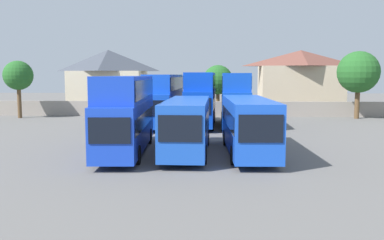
{
  "coord_description": "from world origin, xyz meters",
  "views": [
    {
      "loc": [
        1.27,
        -26.04,
        5.0
      ],
      "look_at": [
        0.0,
        3.0,
        1.83
      ],
      "focal_mm": 38.79,
      "sensor_mm": 36.0,
      "label": 1
    }
  ],
  "objects": [
    {
      "name": "bus_1",
      "position": [
        -4.08,
        0.2,
        2.77
      ],
      "size": [
        3.0,
        11.49,
        4.92
      ],
      "rotation": [
        0.0,
        0.0,
        -1.52
      ],
      "color": "blue",
      "rests_on": "ground"
    },
    {
      "name": "bus_4",
      "position": [
        -3.22,
        14.29,
        2.83
      ],
      "size": [
        2.96,
        11.54,
        5.03
      ],
      "rotation": [
        0.0,
        0.0,
        -1.6
      ],
      "color": "blue",
      "rests_on": "ground"
    },
    {
      "name": "ground",
      "position": [
        0.0,
        18.0,
        0.0
      ],
      "size": [
        140.0,
        140.0,
        0.0
      ],
      "primitive_type": "plane",
      "color": "#605E5B"
    },
    {
      "name": "bus_3",
      "position": [
        3.66,
        -0.03,
        2.0
      ],
      "size": [
        2.9,
        10.61,
        3.51
      ],
      "rotation": [
        0.0,
        0.0,
        -1.54
      ],
      "color": "blue",
      "rests_on": "ground"
    },
    {
      "name": "house_terrace_left",
      "position": [
        -13.12,
        32.3,
        4.35
      ],
      "size": [
        10.42,
        7.96,
        8.5
      ],
      "color": "beige",
      "rests_on": "ground"
    },
    {
      "name": "house_terrace_centre",
      "position": [
        13.69,
        31.98,
        4.26
      ],
      "size": [
        11.53,
        6.45,
        8.36
      ],
      "color": "#C6B293",
      "rests_on": "ground"
    },
    {
      "name": "tree_left_of_lot",
      "position": [
        2.25,
        26.62,
        4.34
      ],
      "size": [
        3.71,
        3.71,
        6.24
      ],
      "color": "brown",
      "rests_on": "ground"
    },
    {
      "name": "depot_boundary_wall",
      "position": [
        0.0,
        24.12,
        0.9
      ],
      "size": [
        56.0,
        0.5,
        1.8
      ],
      "primitive_type": "cube",
      "color": "gray",
      "rests_on": "ground"
    },
    {
      "name": "bus_2",
      "position": [
        -0.17,
        -0.01,
        1.96
      ],
      "size": [
        2.79,
        10.27,
        3.44
      ],
      "rotation": [
        0.0,
        0.0,
        -1.59
      ],
      "color": "blue",
      "rests_on": "ground"
    },
    {
      "name": "bus_6",
      "position": [
        3.67,
        14.28,
        2.9
      ],
      "size": [
        2.79,
        10.95,
        5.16
      ],
      "rotation": [
        0.0,
        0.0,
        -1.59
      ],
      "color": "blue",
      "rests_on": "ground"
    },
    {
      "name": "tree_behind_wall",
      "position": [
        -20.89,
        21.12,
        4.88
      ],
      "size": [
        3.38,
        3.38,
        6.63
      ],
      "color": "brown",
      "rests_on": "ground"
    },
    {
      "name": "bus_5",
      "position": [
        0.37,
        14.28,
        2.93
      ],
      "size": [
        2.95,
        10.46,
        5.21
      ],
      "rotation": [
        0.0,
        0.0,
        -1.6
      ],
      "color": "blue",
      "rests_on": "ground"
    },
    {
      "name": "tree_right_of_lot",
      "position": [
        18.11,
        22.12,
        5.28
      ],
      "size": [
        4.73,
        4.73,
        7.68
      ],
      "color": "brown",
      "rests_on": "ground"
    }
  ]
}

